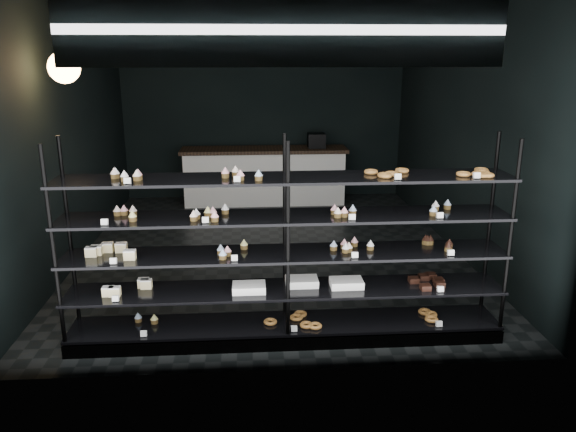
# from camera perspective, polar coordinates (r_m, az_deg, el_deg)

# --- Properties ---
(room) EXTENTS (5.01, 6.01, 3.20)m
(room) POSITION_cam_1_polar(r_m,az_deg,el_deg) (7.29, -1.83, 8.43)
(room) COLOR black
(room) RESTS_ON ground
(display_shelf) EXTENTS (4.00, 0.50, 1.91)m
(display_shelf) POSITION_cam_1_polar(r_m,az_deg,el_deg) (5.17, -0.51, -6.16)
(display_shelf) COLOR black
(display_shelf) RESTS_ON room
(signage) EXTENTS (3.30, 0.05, 0.50)m
(signage) POSITION_cam_1_polar(r_m,az_deg,el_deg) (4.30, -0.39, 18.22)
(signage) COLOR #0B0B38
(signage) RESTS_ON room
(pendant_lamp) EXTENTS (0.32, 0.32, 0.89)m
(pendant_lamp) POSITION_cam_1_polar(r_m,az_deg,el_deg) (6.38, -21.80, 13.84)
(pendant_lamp) COLOR black
(pendant_lamp) RESTS_ON room
(service_counter) EXTENTS (2.89, 0.65, 1.23)m
(service_counter) POSITION_cam_1_polar(r_m,az_deg,el_deg) (9.95, -2.34, 4.17)
(service_counter) COLOR white
(service_counter) RESTS_ON room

